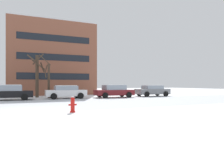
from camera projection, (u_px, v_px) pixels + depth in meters
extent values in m
plane|color=white|center=(29.00, 111.00, 12.00)|extent=(120.00, 120.00, 0.00)
cube|color=silver|center=(28.00, 105.00, 15.28)|extent=(80.00, 9.13, 0.00)
cylinder|color=red|center=(73.00, 112.00, 11.42)|extent=(0.30, 0.30, 0.06)
cylinder|color=red|center=(73.00, 105.00, 11.42)|extent=(0.22, 0.22, 0.64)
sphere|color=red|center=(73.00, 99.00, 11.42)|extent=(0.21, 0.21, 0.21)
cylinder|color=red|center=(70.00, 105.00, 11.35)|extent=(0.12, 0.09, 0.09)
cylinder|color=red|center=(76.00, 105.00, 11.48)|extent=(0.12, 0.09, 0.09)
sphere|color=white|center=(73.00, 98.00, 11.42)|extent=(0.15, 0.15, 0.15)
cube|color=black|center=(9.00, 94.00, 20.02)|extent=(4.41, 1.92, 0.62)
cube|color=#8C99A8|center=(9.00, 88.00, 20.03)|extent=(2.44, 1.72, 0.54)
cube|color=white|center=(9.00, 85.00, 20.03)|extent=(2.22, 1.59, 0.06)
cylinder|color=black|center=(25.00, 96.00, 21.41)|extent=(0.65, 0.24, 0.64)
cylinder|color=black|center=(25.00, 97.00, 19.70)|extent=(0.65, 0.24, 0.64)
cube|color=white|center=(66.00, 93.00, 22.24)|extent=(4.22, 1.95, 0.65)
cube|color=#8C99A8|center=(66.00, 88.00, 22.25)|extent=(2.34, 1.76, 0.43)
cube|color=white|center=(66.00, 86.00, 22.25)|extent=(2.12, 1.62, 0.06)
cylinder|color=black|center=(77.00, 95.00, 23.63)|extent=(0.65, 0.24, 0.64)
cylinder|color=black|center=(81.00, 96.00, 21.88)|extent=(0.65, 0.24, 0.64)
cylinder|color=black|center=(52.00, 95.00, 22.61)|extent=(0.65, 0.24, 0.64)
cylinder|color=black|center=(54.00, 96.00, 20.86)|extent=(0.65, 0.24, 0.64)
cube|color=maroon|center=(114.00, 92.00, 24.16)|extent=(4.46, 1.98, 0.61)
cube|color=#8C99A8|center=(114.00, 87.00, 24.16)|extent=(2.47, 1.78, 0.53)
cube|color=white|center=(114.00, 85.00, 24.16)|extent=(2.25, 1.65, 0.06)
cylinder|color=black|center=(122.00, 94.00, 25.59)|extent=(0.65, 0.24, 0.64)
cylinder|color=black|center=(129.00, 95.00, 23.81)|extent=(0.65, 0.24, 0.64)
cylinder|color=black|center=(100.00, 95.00, 24.51)|extent=(0.65, 0.24, 0.64)
cylinder|color=black|center=(105.00, 95.00, 22.74)|extent=(0.65, 0.24, 0.64)
cube|color=slate|center=(152.00, 91.00, 26.61)|extent=(4.27, 1.92, 0.66)
cube|color=#8C99A8|center=(152.00, 87.00, 26.61)|extent=(2.37, 1.73, 0.43)
cube|color=white|center=(152.00, 85.00, 26.61)|extent=(2.15, 1.59, 0.06)
cylinder|color=black|center=(157.00, 93.00, 27.99)|extent=(0.65, 0.24, 0.64)
cylinder|color=black|center=(166.00, 94.00, 26.27)|extent=(0.65, 0.24, 0.64)
cylinder|color=black|center=(139.00, 94.00, 26.96)|extent=(0.65, 0.24, 0.64)
cylinder|color=black|center=(147.00, 94.00, 25.24)|extent=(0.65, 0.24, 0.64)
cylinder|color=#423326|center=(49.00, 81.00, 23.29)|extent=(0.26, 0.26, 3.78)
cylinder|color=#423326|center=(45.00, 60.00, 22.62)|extent=(1.17, 1.05, 1.23)
cylinder|color=#423326|center=(46.00, 69.00, 23.31)|extent=(0.42, 0.69, 0.99)
cylinder|color=#423326|center=(45.00, 74.00, 23.14)|extent=(0.13, 0.81, 0.91)
cylinder|color=#423326|center=(37.00, 76.00, 24.20)|extent=(0.37, 0.37, 4.87)
cylinder|color=#423326|center=(31.00, 58.00, 23.63)|extent=(0.85, 1.46, 0.90)
cylinder|color=#423326|center=(42.00, 67.00, 24.22)|extent=(0.61, 1.27, 1.04)
cylinder|color=#423326|center=(38.00, 59.00, 24.80)|extent=(1.31, 0.48, 1.37)
cylinder|color=#423326|center=(39.00, 65.00, 23.62)|extent=(1.46, 0.35, 1.06)
cylinder|color=#423326|center=(39.00, 65.00, 23.88)|extent=(1.04, 0.63, 0.85)
cube|color=brown|center=(50.00, 62.00, 33.92)|extent=(12.03, 11.87, 10.37)
cube|color=white|center=(50.00, 29.00, 33.93)|extent=(11.79, 11.63, 0.10)
cube|color=black|center=(55.00, 76.00, 28.46)|extent=(9.62, 0.04, 0.90)
cube|color=black|center=(55.00, 57.00, 28.46)|extent=(9.62, 0.04, 0.90)
cube|color=black|center=(55.00, 38.00, 28.46)|extent=(9.62, 0.04, 0.90)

